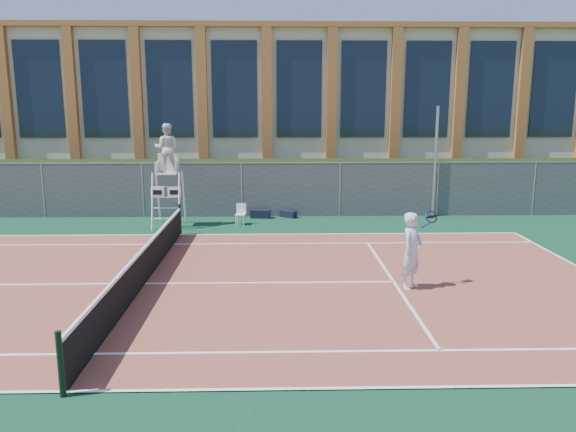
{
  "coord_description": "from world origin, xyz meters",
  "views": [
    {
      "loc": [
        3.35,
        -13.78,
        4.52
      ],
      "look_at": [
        3.74,
        3.0,
        1.18
      ],
      "focal_mm": 35.0,
      "sensor_mm": 36.0,
      "label": 1
    }
  ],
  "objects_px": {
    "plastic_chair": "(241,212)",
    "tennis_player": "(412,251)",
    "steel_pole": "(435,162)",
    "umpire_chair": "(167,151)"
  },
  "relations": [
    {
      "from": "steel_pole",
      "to": "umpire_chair",
      "type": "bearing_deg",
      "value": -171.06
    },
    {
      "from": "steel_pole",
      "to": "tennis_player",
      "type": "height_order",
      "value": "steel_pole"
    },
    {
      "from": "steel_pole",
      "to": "plastic_chair",
      "type": "bearing_deg",
      "value": -169.79
    },
    {
      "from": "umpire_chair",
      "to": "tennis_player",
      "type": "height_order",
      "value": "umpire_chair"
    },
    {
      "from": "steel_pole",
      "to": "tennis_player",
      "type": "xyz_separation_m",
      "value": [
        -3.12,
        -9.19,
        -1.24
      ]
    },
    {
      "from": "umpire_chair",
      "to": "tennis_player",
      "type": "xyz_separation_m",
      "value": [
        7.36,
        -7.54,
        -1.86
      ]
    },
    {
      "from": "steel_pole",
      "to": "plastic_chair",
      "type": "xyz_separation_m",
      "value": [
        -7.79,
        -1.4,
        -1.76
      ]
    },
    {
      "from": "steel_pole",
      "to": "plastic_chair",
      "type": "distance_m",
      "value": 8.11
    },
    {
      "from": "umpire_chair",
      "to": "plastic_chair",
      "type": "distance_m",
      "value": 3.59
    },
    {
      "from": "plastic_chair",
      "to": "tennis_player",
      "type": "height_order",
      "value": "tennis_player"
    }
  ]
}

